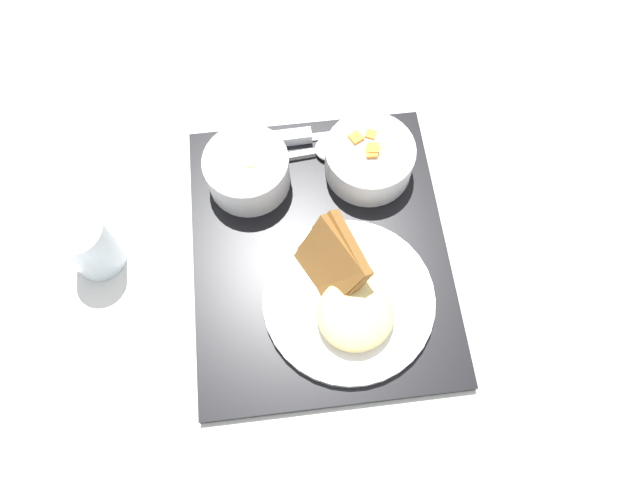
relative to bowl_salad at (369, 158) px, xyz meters
name	(u,v)px	position (x,y,z in m)	size (l,w,h in m)	color
ground_plane	(320,253)	(0.11, -0.09, -0.04)	(4.00, 4.00, 0.00)	silver
serving_tray	(320,251)	(0.11, -0.09, -0.04)	(0.41, 0.35, 0.01)	black
bowl_salad	(369,158)	(0.00, 0.00, 0.00)	(0.12, 0.12, 0.06)	white
bowl_soup	(247,169)	(-0.01, -0.16, 0.00)	(0.11, 0.11, 0.06)	white
plate_main	(347,295)	(0.18, -0.07, -0.01)	(0.21, 0.21, 0.09)	white
knife	(294,137)	(-0.06, -0.09, -0.02)	(0.02, 0.17, 0.02)	silver
spoon	(314,152)	(-0.04, -0.07, -0.02)	(0.04, 0.15, 0.01)	silver
glass_water	(91,246)	(0.07, -0.37, 0.00)	(0.06, 0.06, 0.09)	silver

